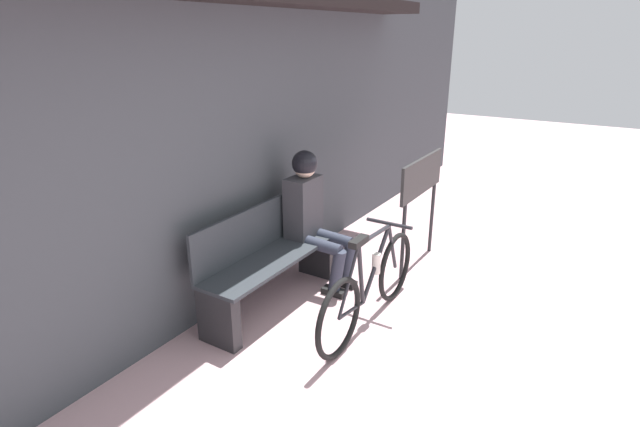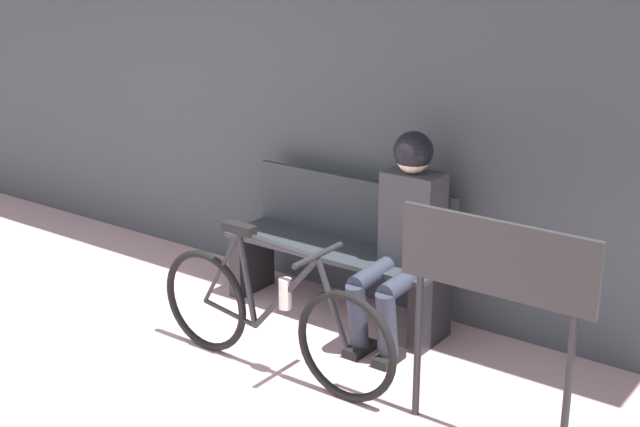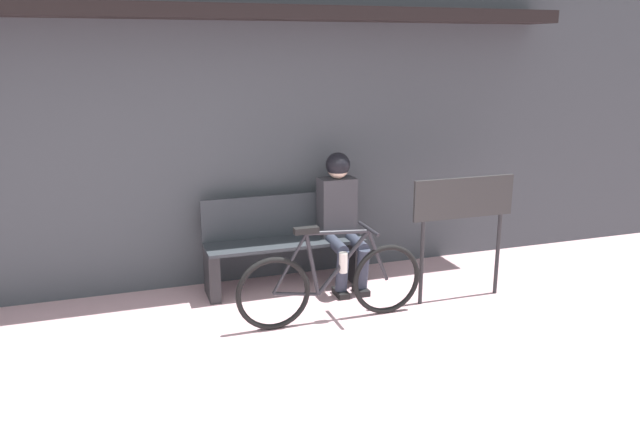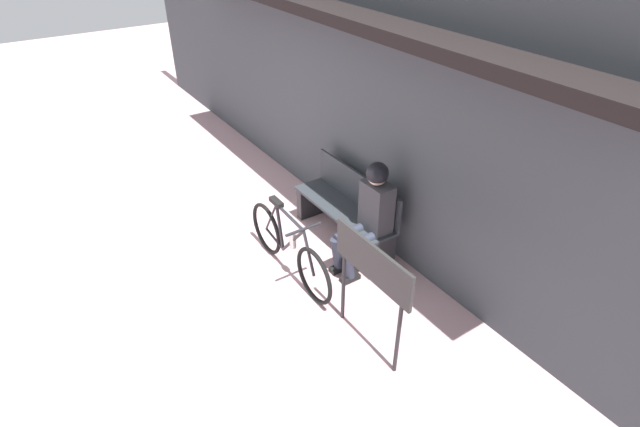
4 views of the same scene
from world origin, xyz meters
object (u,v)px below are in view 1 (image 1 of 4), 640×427
Objects in this scene: signboard at (421,185)px; person_seated at (312,210)px; bicycle at (370,286)px; park_bench_near at (268,262)px.

person_seated is at bearing 142.34° from signboard.
signboard is at bearing -37.66° from person_seated.
signboard is at bearing 4.09° from bicycle.
bicycle is (0.17, -0.88, -0.06)m from park_bench_near.
person_seated is (0.53, -0.10, 0.33)m from park_bench_near.
bicycle is at bearing -79.27° from park_bench_near.
person_seated reaches higher than park_bench_near.
person_seated is at bearing 65.14° from bicycle.
signboard is (1.25, 0.09, 0.51)m from bicycle.
person_seated is (0.36, 0.78, 0.38)m from bicycle.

